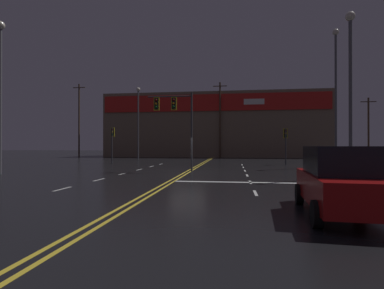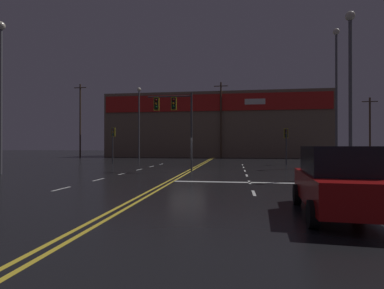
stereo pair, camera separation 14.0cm
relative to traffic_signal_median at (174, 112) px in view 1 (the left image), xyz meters
name	(u,v)px [view 1 (the left image)]	position (x,y,z in m)	size (l,w,h in m)	color
ground_plane	(187,172)	(1.12, -0.72, -4.43)	(200.00, 200.00, 0.00)	black
road_markings	(195,173)	(1.80, -1.62, -4.42)	(12.34, 60.00, 0.01)	gold
traffic_signal_median	(174,112)	(0.00, 0.00, 0.00)	(3.41, 0.36, 5.85)	#38383D
traffic_signal_corner_northwest	(112,137)	(-8.59, 8.98, -1.57)	(0.42, 0.36, 3.88)	#38383D
traffic_signal_corner_northeast	(286,138)	(9.62, 9.21, -1.75)	(0.42, 0.36, 3.65)	#38383D
streetlight_near_left	(0,77)	(-11.09, -3.85, 2.05)	(0.56, 0.56, 10.27)	#59595E
streetlight_near_right	(350,72)	(11.35, -2.91, 1.87)	(0.56, 0.56, 9.94)	#59595E
streetlight_far_left	(138,114)	(-8.81, 18.53, 1.96)	(0.56, 0.56, 10.10)	#59595E
streetlight_far_right	(336,82)	(13.50, 6.32, 3.19)	(0.56, 0.56, 12.38)	#59595E
parked_car	(342,180)	(7.31, -13.31, -3.48)	(2.29, 4.43, 1.88)	#9E0F0F
building_backdrop	(215,126)	(1.12, 31.30, 0.98)	(37.31, 10.23, 10.77)	#7A6651
utility_pole_row	(203,121)	(-0.49, 25.94, 1.47)	(48.33, 0.26, 12.45)	#4C3828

